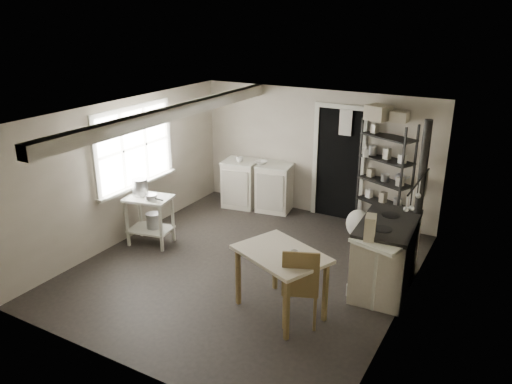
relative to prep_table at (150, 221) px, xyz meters
The scene contains 31 objects.
floor 1.81m from the prep_table, ahead, with size 5.00×5.00×0.00m, color black.
ceiling 2.59m from the prep_table, ahead, with size 5.00×5.00×0.00m, color silver.
wall_back 3.19m from the prep_table, 55.29° to the left, with size 4.50×0.02×2.30m, color #BCB2A0.
wall_front 3.11m from the prep_table, 54.30° to the right, with size 4.50×0.02×2.30m, color #BCB2A0.
wall_left 0.90m from the prep_table, behind, with size 0.02×5.00×2.30m, color #BCB2A0.
wall_right 4.08m from the prep_table, ahead, with size 0.02×5.00×2.30m, color #BCB2A0.
window 1.22m from the prep_table, 151.70° to the left, with size 0.12×1.76×1.28m, color silver, non-canonical shape.
doorway 3.40m from the prep_table, 48.66° to the left, with size 0.96×0.10×2.08m, color silver, non-canonical shape.
ceiling_beam 1.89m from the prep_table, ahead, with size 0.18×5.00×0.18m, color silver, non-canonical shape.
wallpaper_panel 4.07m from the prep_table, ahead, with size 0.01×5.00×2.30m, color beige, non-canonical shape.
utensil_rail 4.17m from the prep_table, ahead, with size 0.06×1.20×0.44m, color #B2B2B4, non-canonical shape.
prep_table is the anchor object (origin of this frame).
stockpot 0.57m from the prep_table, behind, with size 0.25×0.25×0.27m, color #B2B2B4.
saucepan 0.48m from the prep_table, 32.96° to the right, with size 0.19×0.19×0.10m, color #B2B2B4.
bucket 0.05m from the prep_table, 63.63° to the left, with size 0.23×0.23×0.25m, color #B2B2B4.
base_cabinets 2.35m from the prep_table, 71.68° to the left, with size 1.37×0.59×0.90m, color beige, non-canonical shape.
mixing_bowl 2.39m from the prep_table, 68.84° to the left, with size 0.30×0.30×0.07m, color white.
counter_cup 2.20m from the prep_table, 78.45° to the left, with size 0.12×0.12×0.10m, color white.
shelf_rack 3.93m from the prep_table, 37.11° to the left, with size 0.91×0.35×1.91m, color black, non-canonical shape.
shelf_jar 3.72m from the prep_table, 39.74° to the left, with size 0.09×0.10×0.21m, color white.
storage_box_a 4.06m from the prep_table, 38.73° to the left, with size 0.35×0.31×0.24m, color beige.
storage_box_b 4.32m from the prep_table, 36.09° to the left, with size 0.26×0.25×0.17m, color beige.
stove 3.72m from the prep_table, ahead, with size 0.69×1.25×0.98m, color beige, non-canonical shape.
stovepipe 4.23m from the prep_table, 14.16° to the left, with size 0.11×0.11×1.43m, color black, non-canonical shape.
side_ledge 3.71m from the prep_table, ahead, with size 0.62×0.33×0.95m, color silver, non-canonical shape.
oats_box 3.65m from the prep_table, ahead, with size 0.12×0.21×0.31m, color beige.
work_table 2.81m from the prep_table, 14.90° to the right, with size 1.10×0.77×0.84m, color beige, non-canonical shape.
table_cup 3.05m from the prep_table, 14.89° to the right, with size 0.10×0.10×0.09m, color white.
chair 3.11m from the prep_table, 14.41° to the right, with size 0.43×0.45×1.03m, color brown, non-canonical shape.
flour_sack 3.42m from the prep_table, 33.27° to the left, with size 0.41×0.35×0.49m, color silver.
floor_crock 3.38m from the prep_table, ahead, with size 0.13×0.13×0.16m, color white.
Camera 1 is at (3.35, -5.63, 3.60)m, focal length 35.00 mm.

